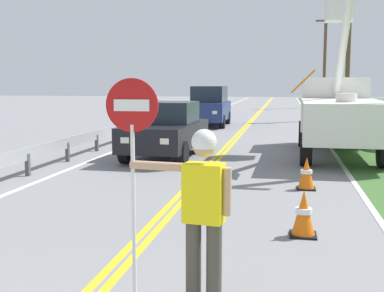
{
  "coord_description": "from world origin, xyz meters",
  "views": [
    {
      "loc": [
        2.01,
        -1.74,
        2.28
      ],
      "look_at": [
        0.44,
        6.6,
        1.2
      ],
      "focal_mm": 46.58,
      "sensor_mm": 36.0,
      "label": 1
    }
  ],
  "objects_px": {
    "utility_bucket_truck": "(338,110)",
    "utility_pole_mid": "(348,52)",
    "oncoming_suv_second": "(210,106)",
    "traffic_cone_lead": "(304,214)",
    "flagger_worker": "(203,206)",
    "stop_sign_paddle": "(132,138)",
    "traffic_cone_mid": "(306,174)",
    "oncoming_sedan_nearest": "(166,130)",
    "utility_pole_far": "(325,59)"
  },
  "relations": [
    {
      "from": "flagger_worker",
      "to": "oncoming_sedan_nearest",
      "type": "xyz_separation_m",
      "value": [
        -2.78,
        9.9,
        -0.21
      ]
    },
    {
      "from": "oncoming_sedan_nearest",
      "to": "utility_pole_far",
      "type": "bearing_deg",
      "value": 77.91
    },
    {
      "from": "stop_sign_paddle",
      "to": "oncoming_sedan_nearest",
      "type": "relative_size",
      "value": 0.56
    },
    {
      "from": "utility_bucket_truck",
      "to": "utility_pole_mid",
      "type": "xyz_separation_m",
      "value": [
        2.01,
        15.41,
        2.73
      ]
    },
    {
      "from": "oncoming_sedan_nearest",
      "to": "traffic_cone_mid",
      "type": "xyz_separation_m",
      "value": [
        4.05,
        -3.94,
        -0.5
      ]
    },
    {
      "from": "stop_sign_paddle",
      "to": "utility_pole_mid",
      "type": "distance_m",
      "value": 27.61
    },
    {
      "from": "flagger_worker",
      "to": "oncoming_suv_second",
      "type": "xyz_separation_m",
      "value": [
        -3.17,
        21.31,
        0.01
      ]
    },
    {
      "from": "utility_pole_far",
      "to": "utility_bucket_truck",
      "type": "bearing_deg",
      "value": -93.24
    },
    {
      "from": "utility_pole_mid",
      "to": "utility_pole_far",
      "type": "relative_size",
      "value": 0.94
    },
    {
      "from": "flagger_worker",
      "to": "stop_sign_paddle",
      "type": "xyz_separation_m",
      "value": [
        -0.76,
        0.1,
        0.66
      ]
    },
    {
      "from": "oncoming_sedan_nearest",
      "to": "flagger_worker",
      "type": "bearing_deg",
      "value": -74.32
    },
    {
      "from": "oncoming_suv_second",
      "to": "utility_pole_mid",
      "type": "relative_size",
      "value": 0.59
    },
    {
      "from": "flagger_worker",
      "to": "traffic_cone_lead",
      "type": "height_order",
      "value": "flagger_worker"
    },
    {
      "from": "utility_pole_mid",
      "to": "flagger_worker",
      "type": "bearing_deg",
      "value": -99.34
    },
    {
      "from": "oncoming_suv_second",
      "to": "utility_pole_far",
      "type": "bearing_deg",
      "value": 70.78
    },
    {
      "from": "utility_pole_far",
      "to": "traffic_cone_mid",
      "type": "relative_size",
      "value": 12.04
    },
    {
      "from": "traffic_cone_mid",
      "to": "oncoming_suv_second",
      "type": "bearing_deg",
      "value": 106.13
    },
    {
      "from": "flagger_worker",
      "to": "utility_pole_mid",
      "type": "xyz_separation_m",
      "value": [
        4.46,
        27.11,
        3.09
      ]
    },
    {
      "from": "flagger_worker",
      "to": "traffic_cone_lead",
      "type": "relative_size",
      "value": 2.61
    },
    {
      "from": "stop_sign_paddle",
      "to": "traffic_cone_mid",
      "type": "height_order",
      "value": "stop_sign_paddle"
    },
    {
      "from": "utility_bucket_truck",
      "to": "utility_pole_far",
      "type": "height_order",
      "value": "utility_pole_far"
    },
    {
      "from": "oncoming_sedan_nearest",
      "to": "oncoming_suv_second",
      "type": "distance_m",
      "value": 11.42
    },
    {
      "from": "flagger_worker",
      "to": "oncoming_suv_second",
      "type": "height_order",
      "value": "oncoming_suv_second"
    },
    {
      "from": "flagger_worker",
      "to": "stop_sign_paddle",
      "type": "height_order",
      "value": "stop_sign_paddle"
    },
    {
      "from": "utility_bucket_truck",
      "to": "traffic_cone_lead",
      "type": "relative_size",
      "value": 9.77
    },
    {
      "from": "oncoming_sedan_nearest",
      "to": "traffic_cone_lead",
      "type": "height_order",
      "value": "oncoming_sedan_nearest"
    },
    {
      "from": "utility_bucket_truck",
      "to": "oncoming_suv_second",
      "type": "height_order",
      "value": "utility_bucket_truck"
    },
    {
      "from": "flagger_worker",
      "to": "traffic_cone_mid",
      "type": "height_order",
      "value": "flagger_worker"
    },
    {
      "from": "traffic_cone_lead",
      "to": "traffic_cone_mid",
      "type": "height_order",
      "value": "same"
    },
    {
      "from": "oncoming_sedan_nearest",
      "to": "traffic_cone_mid",
      "type": "relative_size",
      "value": 5.96
    },
    {
      "from": "flagger_worker",
      "to": "traffic_cone_lead",
      "type": "distance_m",
      "value": 2.89
    },
    {
      "from": "utility_pole_mid",
      "to": "traffic_cone_mid",
      "type": "bearing_deg",
      "value": -98.58
    },
    {
      "from": "traffic_cone_lead",
      "to": "traffic_cone_mid",
      "type": "xyz_separation_m",
      "value": [
        0.17,
        3.38,
        0.0
      ]
    },
    {
      "from": "oncoming_suv_second",
      "to": "traffic_cone_lead",
      "type": "xyz_separation_m",
      "value": [
        4.27,
        -18.73,
        -0.72
      ]
    },
    {
      "from": "oncoming_suv_second",
      "to": "utility_pole_mid",
      "type": "bearing_deg",
      "value": 37.23
    },
    {
      "from": "utility_bucket_truck",
      "to": "traffic_cone_mid",
      "type": "relative_size",
      "value": 9.77
    },
    {
      "from": "oncoming_sedan_nearest",
      "to": "traffic_cone_mid",
      "type": "height_order",
      "value": "oncoming_sedan_nearest"
    },
    {
      "from": "stop_sign_paddle",
      "to": "traffic_cone_mid",
      "type": "bearing_deg",
      "value": 70.86
    },
    {
      "from": "oncoming_suv_second",
      "to": "traffic_cone_lead",
      "type": "relative_size",
      "value": 6.63
    },
    {
      "from": "utility_bucket_truck",
      "to": "utility_pole_mid",
      "type": "height_order",
      "value": "utility_pole_mid"
    },
    {
      "from": "stop_sign_paddle",
      "to": "traffic_cone_mid",
      "type": "relative_size",
      "value": 3.33
    },
    {
      "from": "utility_pole_mid",
      "to": "traffic_cone_lead",
      "type": "distance_m",
      "value": 25.05
    },
    {
      "from": "utility_bucket_truck",
      "to": "traffic_cone_lead",
      "type": "xyz_separation_m",
      "value": [
        -1.35,
        -9.11,
        -1.07
      ]
    },
    {
      "from": "oncoming_sedan_nearest",
      "to": "traffic_cone_mid",
      "type": "distance_m",
      "value": 5.67
    },
    {
      "from": "flagger_worker",
      "to": "utility_bucket_truck",
      "type": "distance_m",
      "value": 11.95
    },
    {
      "from": "stop_sign_paddle",
      "to": "oncoming_suv_second",
      "type": "distance_m",
      "value": 21.36
    },
    {
      "from": "flagger_worker",
      "to": "stop_sign_paddle",
      "type": "bearing_deg",
      "value": 172.37
    },
    {
      "from": "utility_bucket_truck",
      "to": "traffic_cone_mid",
      "type": "bearing_deg",
      "value": -101.61
    },
    {
      "from": "flagger_worker",
      "to": "oncoming_sedan_nearest",
      "type": "relative_size",
      "value": 0.44
    },
    {
      "from": "utility_bucket_truck",
      "to": "traffic_cone_lead",
      "type": "height_order",
      "value": "utility_bucket_truck"
    }
  ]
}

